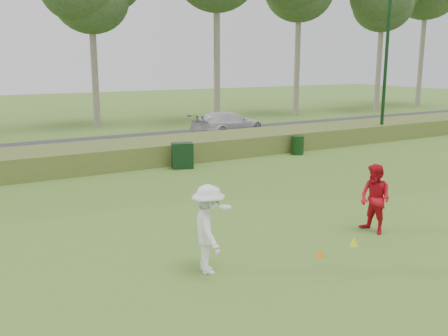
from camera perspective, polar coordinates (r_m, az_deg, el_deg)
ground at (r=11.83m, az=9.80°, el=-9.79°), size 120.00×120.00×0.00m
reed_strip at (r=21.94m, az=-10.43°, el=1.71°), size 80.00×3.00×0.90m
park_road at (r=26.72m, az=-13.98°, el=2.51°), size 80.00×6.00×0.06m
lamp_post at (r=28.66m, az=18.20°, el=14.09°), size 0.70×0.70×8.18m
player_white at (r=10.48m, az=-1.77°, el=-7.01°), size 1.03×1.36×1.90m
player_red at (r=13.42m, az=16.88°, el=-3.40°), size 0.73×0.91×1.80m
cone_orange at (r=11.74m, az=10.90°, el=-9.48°), size 0.18×0.18×0.20m
cone_yellow at (r=12.58m, az=14.64°, el=-8.12°), size 0.20×0.20×0.22m
utility_cabinet at (r=20.60m, az=-4.77°, el=1.42°), size 0.97×0.76×1.06m
trash_bin at (r=23.86m, az=8.40°, el=2.60°), size 0.69×0.69×0.88m
car_right at (r=29.23m, az=0.44°, el=5.14°), size 5.13×3.10×1.39m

